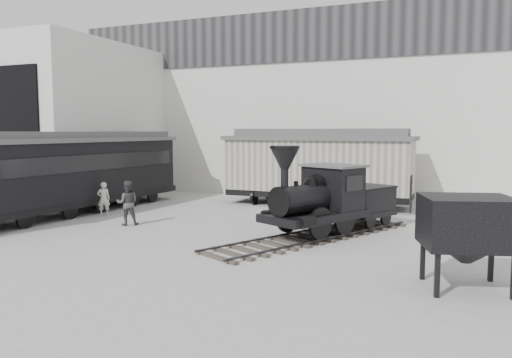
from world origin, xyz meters
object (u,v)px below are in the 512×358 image
at_px(boxcar, 318,165).
at_px(visitor_b, 127,203).
at_px(coal_hopper, 467,229).
at_px(visitor_a, 104,199).
at_px(locomotive, 327,203).
at_px(passenger_coach, 76,172).

bearing_deg(boxcar, visitor_b, -124.49).
bearing_deg(coal_hopper, visitor_a, 144.32).
bearing_deg(visitor_a, locomotive, 135.03).
xyz_separation_m(passenger_coach, visitor_b, (4.25, -1.73, -1.07)).
bearing_deg(visitor_b, locomotive, 154.41).
height_order(locomotive, visitor_b, locomotive).
height_order(locomotive, passenger_coach, passenger_coach).
height_order(visitor_a, visitor_b, visitor_b).
bearing_deg(locomotive, coal_hopper, -19.46).
bearing_deg(boxcar, visitor_a, -139.80).
bearing_deg(boxcar, locomotive, -71.44).
bearing_deg(passenger_coach, boxcar, 37.24).
height_order(boxcar, coal_hopper, boxcar).
bearing_deg(locomotive, visitor_a, -155.48).
distance_m(locomotive, coal_hopper, 6.98).
distance_m(boxcar, visitor_b, 10.43).
relative_size(locomotive, visitor_a, 5.93).
relative_size(visitor_b, coal_hopper, 0.73).
distance_m(boxcar, passenger_coach, 12.25).
xyz_separation_m(locomotive, coal_hopper, (4.85, -5.01, 0.29)).
relative_size(visitor_a, visitor_b, 0.85).
distance_m(locomotive, boxcar, 7.74).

